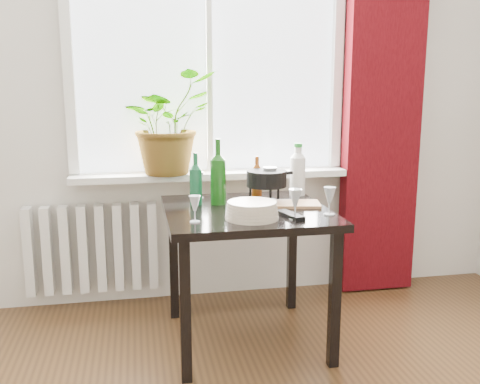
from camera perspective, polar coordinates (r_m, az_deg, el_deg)
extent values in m
cube|color=white|center=(3.39, -3.40, 15.06)|extent=(1.72, 0.08, 1.62)
cube|color=white|center=(3.36, -3.08, 1.84)|extent=(1.72, 0.20, 0.04)
cube|color=#370509|center=(3.62, 15.01, 9.65)|extent=(0.50, 0.12, 2.56)
cube|color=silver|center=(3.47, -15.49, -5.81)|extent=(0.80, 0.10, 0.55)
cube|color=black|center=(2.82, 0.69, -2.17)|extent=(0.85, 0.85, 0.04)
cube|color=black|center=(2.54, -5.86, -12.58)|extent=(0.05, 0.05, 0.70)
cube|color=black|center=(3.22, -7.10, -7.37)|extent=(0.05, 0.05, 0.70)
cube|color=black|center=(2.70, 10.06, -11.24)|extent=(0.05, 0.05, 0.70)
cube|color=black|center=(3.35, 5.55, -6.62)|extent=(0.05, 0.05, 0.70)
imported|color=#1C691D|center=(3.28, -7.74, 7.34)|extent=(0.74, 0.73, 0.62)
cylinder|color=beige|center=(2.59, 1.29, -1.99)|extent=(0.27, 0.27, 0.08)
cube|color=black|center=(2.64, 5.39, -2.47)|extent=(0.10, 0.19, 0.02)
cube|color=#B07E4F|center=(2.90, 5.81, -1.28)|extent=(0.30, 0.23, 0.01)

